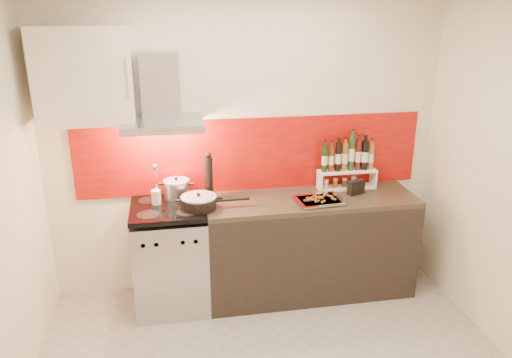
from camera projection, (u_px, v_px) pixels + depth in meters
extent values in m
cube|color=silver|center=(247.00, 145.00, 4.29)|extent=(3.40, 0.02, 2.60)
cube|color=maroon|center=(253.00, 154.00, 4.32)|extent=(3.00, 0.02, 0.64)
cube|color=#B7B7BA|center=(171.00, 260.00, 4.19)|extent=(0.60, 0.60, 0.84)
cube|color=black|center=(172.00, 287.00, 3.96)|extent=(0.50, 0.02, 0.40)
cube|color=#B7B7BA|center=(170.00, 243.00, 3.83)|extent=(0.56, 0.02, 0.12)
cube|color=#FF190C|center=(170.00, 243.00, 3.82)|extent=(0.10, 0.01, 0.04)
cube|color=black|center=(168.00, 208.00, 4.04)|extent=(0.60, 0.60, 0.04)
cube|color=black|center=(309.00, 247.00, 4.39)|extent=(1.80, 0.60, 0.86)
cube|color=black|center=(311.00, 200.00, 4.24)|extent=(1.80, 0.60, 0.04)
cube|color=#B7B7BA|center=(162.00, 124.00, 3.85)|extent=(0.62, 0.50, 0.06)
cube|color=#B7B7BA|center=(160.00, 84.00, 3.90)|extent=(0.30, 0.18, 0.50)
sphere|color=#FFD18C|center=(143.00, 129.00, 3.84)|extent=(0.07, 0.07, 0.07)
sphere|color=#FFD18C|center=(182.00, 128.00, 3.89)|extent=(0.07, 0.07, 0.07)
cube|color=#EFE5CF|center=(84.00, 76.00, 3.71)|extent=(0.70, 0.35, 0.72)
cylinder|color=#B7B7BA|center=(177.00, 190.00, 4.17)|extent=(0.21, 0.21, 0.15)
cylinder|color=#99999E|center=(176.00, 181.00, 4.14)|extent=(0.22, 0.22, 0.01)
sphere|color=black|center=(176.00, 179.00, 4.13)|extent=(0.03, 0.03, 0.03)
cylinder|color=black|center=(199.00, 203.00, 3.98)|extent=(0.28, 0.28, 0.09)
cylinder|color=#99999E|center=(199.00, 197.00, 3.96)|extent=(0.29, 0.29, 0.01)
sphere|color=black|center=(198.00, 194.00, 3.95)|extent=(0.03, 0.03, 0.03)
cylinder|color=black|center=(233.00, 199.00, 4.02)|extent=(0.27, 0.03, 0.03)
cylinder|color=silver|center=(156.00, 198.00, 4.05)|extent=(0.08, 0.08, 0.13)
cylinder|color=silver|center=(156.00, 178.00, 4.00)|extent=(0.01, 0.06, 0.24)
sphere|color=silver|center=(155.00, 167.00, 3.91)|extent=(0.05, 0.05, 0.05)
cylinder|color=black|center=(209.00, 179.00, 4.13)|extent=(0.06, 0.06, 0.37)
sphere|color=black|center=(208.00, 155.00, 4.06)|extent=(0.05, 0.05, 0.05)
cube|color=white|center=(346.00, 187.00, 4.44)|extent=(0.52, 0.14, 0.01)
cube|color=white|center=(320.00, 181.00, 4.38)|extent=(0.01, 0.14, 0.15)
cube|color=white|center=(373.00, 178.00, 4.46)|extent=(0.02, 0.14, 0.15)
cube|color=white|center=(347.00, 171.00, 4.39)|extent=(0.52, 0.14, 0.02)
cylinder|color=black|center=(325.00, 159.00, 4.31)|extent=(0.05, 0.05, 0.23)
cylinder|color=#562E0E|center=(331.00, 159.00, 4.32)|extent=(0.05, 0.05, 0.23)
cylinder|color=black|center=(338.00, 157.00, 4.33)|extent=(0.05, 0.05, 0.25)
cylinder|color=brown|center=(345.00, 157.00, 4.34)|extent=(0.05, 0.05, 0.25)
cylinder|color=#163C18|center=(352.00, 153.00, 4.34)|extent=(0.05, 0.05, 0.32)
cylinder|color=#491413|center=(358.00, 155.00, 4.36)|extent=(0.05, 0.05, 0.27)
cylinder|color=black|center=(365.00, 155.00, 4.37)|extent=(0.06, 0.06, 0.26)
cylinder|color=brown|center=(371.00, 157.00, 4.39)|extent=(0.05, 0.05, 0.23)
cylinder|color=beige|center=(326.00, 184.00, 4.40)|extent=(0.04, 0.04, 0.06)
cylinder|color=brown|center=(335.00, 184.00, 4.41)|extent=(0.04, 0.04, 0.07)
cylinder|color=#443222|center=(344.00, 183.00, 4.43)|extent=(0.04, 0.04, 0.06)
cylinder|color=silver|center=(354.00, 182.00, 4.44)|extent=(0.04, 0.04, 0.07)
cube|color=black|center=(356.00, 187.00, 4.29)|extent=(0.16, 0.11, 0.13)
cube|color=silver|center=(319.00, 201.00, 4.13)|extent=(0.38, 0.30, 0.01)
cube|color=silver|center=(319.00, 200.00, 4.13)|extent=(0.40, 0.32, 0.01)
cube|color=red|center=(319.00, 200.00, 4.13)|extent=(0.34, 0.26, 0.01)
cube|color=brown|center=(314.00, 200.00, 4.11)|extent=(0.03, 0.05, 0.01)
cube|color=brown|center=(307.00, 200.00, 4.09)|extent=(0.05, 0.02, 0.01)
cube|color=brown|center=(321.00, 197.00, 4.15)|extent=(0.03, 0.05, 0.01)
cube|color=brown|center=(316.00, 198.00, 4.13)|extent=(0.03, 0.05, 0.01)
cube|color=brown|center=(317.00, 197.00, 4.17)|extent=(0.04, 0.05, 0.01)
cube|color=brown|center=(316.00, 196.00, 4.19)|extent=(0.04, 0.05, 0.01)
cube|color=brown|center=(309.00, 198.00, 4.13)|extent=(0.04, 0.05, 0.01)
cube|color=brown|center=(334.00, 199.00, 4.12)|extent=(0.04, 0.05, 0.01)
cube|color=brown|center=(317.00, 201.00, 4.08)|extent=(0.05, 0.03, 0.01)
cube|color=brown|center=(311.00, 199.00, 4.12)|extent=(0.03, 0.05, 0.01)
cube|color=brown|center=(326.00, 195.00, 4.21)|extent=(0.04, 0.05, 0.01)
cube|color=brown|center=(320.00, 198.00, 4.14)|extent=(0.05, 0.02, 0.01)
cube|color=brown|center=(312.00, 197.00, 4.15)|extent=(0.05, 0.03, 0.01)
cube|color=brown|center=(324.00, 196.00, 4.19)|extent=(0.05, 0.04, 0.01)
cube|color=brown|center=(323.00, 202.00, 4.07)|extent=(0.05, 0.04, 0.01)
cube|color=brown|center=(331.00, 196.00, 4.18)|extent=(0.05, 0.04, 0.01)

